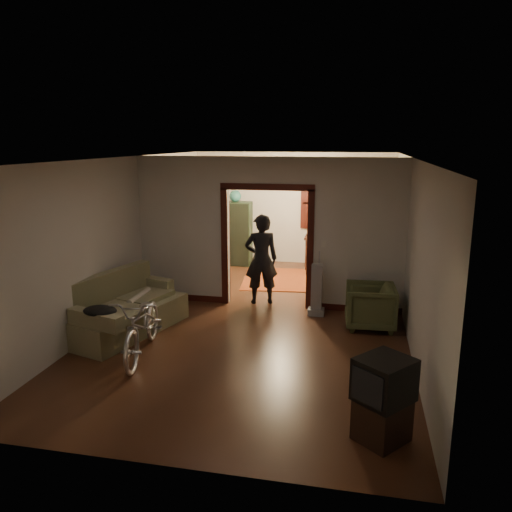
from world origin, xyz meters
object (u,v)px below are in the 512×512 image
(person, at_px, (261,259))
(sofa, at_px, (126,304))
(locker, at_px, (236,234))
(desk, at_px, (327,253))
(bicycle, at_px, (143,324))
(armchair, at_px, (370,306))

(person, bearing_deg, sofa, 26.88)
(locker, height_order, desk, locker)
(sofa, distance_m, locker, 4.87)
(sofa, relative_size, person, 1.22)
(bicycle, bearing_deg, sofa, 119.27)
(armchair, distance_m, desk, 3.88)
(bicycle, height_order, armchair, bicycle)
(desk, bearing_deg, person, -93.65)
(armchair, height_order, desk, desk)
(bicycle, height_order, desk, bicycle)
(sofa, relative_size, bicycle, 1.17)
(armchair, distance_m, locker, 5.02)
(person, distance_m, locker, 3.13)
(armchair, xyz_separation_m, locker, (-3.27, 3.80, 0.42))
(sofa, xyz_separation_m, armchair, (3.91, 1.02, -0.11))
(sofa, height_order, desk, sofa)
(sofa, distance_m, person, 2.72)
(sofa, height_order, person, person)
(desk, bearing_deg, sofa, -104.59)
(armchair, bearing_deg, locker, -142.54)
(sofa, xyz_separation_m, bicycle, (0.66, -0.80, -0.01))
(bicycle, bearing_deg, armchair, 19.01)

